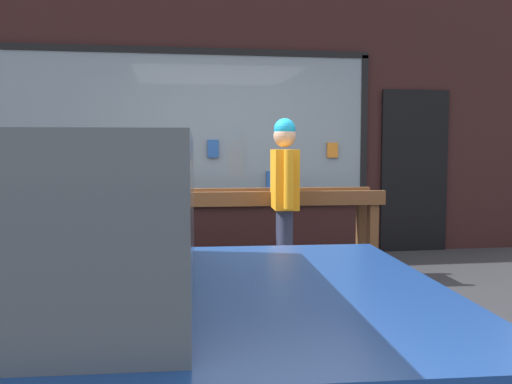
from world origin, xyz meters
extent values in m
plane|color=#2D2D33|center=(0.00, 0.00, 0.00)|extent=(40.00, 40.00, 0.00)
cube|color=#331919|center=(0.00, 2.40, 1.68)|extent=(7.96, 0.20, 3.35)
cube|color=gray|center=(-0.62, 2.27, 1.60)|extent=(4.70, 0.03, 1.85)
cube|color=black|center=(-0.62, 2.27, 2.52)|extent=(4.78, 0.06, 0.08)
cube|color=black|center=(-0.62, 2.27, 0.67)|extent=(4.78, 0.06, 0.08)
cube|color=black|center=(1.73, 2.27, 1.60)|extent=(0.08, 0.06, 1.85)
cube|color=black|center=(-2.60, 2.23, 0.96)|extent=(0.15, 0.03, 0.24)
cube|color=#5999A5|center=(-1.82, 2.23, 1.33)|extent=(0.13, 0.03, 0.25)
cube|color=orange|center=(-1.00, 2.23, 0.99)|extent=(0.16, 0.03, 0.23)
cube|color=#2659B2|center=(-0.21, 2.23, 1.34)|extent=(0.13, 0.03, 0.22)
cube|color=#2659B2|center=(0.53, 2.23, 0.95)|extent=(0.15, 0.03, 0.22)
cube|color=orange|center=(1.31, 2.23, 1.32)|extent=(0.14, 0.03, 0.19)
cube|color=black|center=(2.43, 2.27, 1.05)|extent=(0.90, 0.04, 2.10)
cube|color=brown|center=(-1.30, 0.80, 0.40)|extent=(0.09, 0.09, 0.79)
cube|color=brown|center=(1.29, 0.70, 0.40)|extent=(0.09, 0.09, 0.79)
cube|color=brown|center=(-1.29, 1.19, 0.40)|extent=(0.09, 0.09, 0.79)
cube|color=brown|center=(1.30, 1.10, 0.40)|extent=(0.09, 0.09, 0.79)
cube|color=brown|center=(0.00, 0.95, 0.81)|extent=(2.81, 0.65, 0.04)
cube|color=brown|center=(-0.01, 0.70, 0.87)|extent=(2.79, 0.16, 0.12)
cube|color=brown|center=(0.01, 1.19, 0.87)|extent=(2.79, 0.16, 0.12)
cube|color=#5999A5|center=(-1.23, 1.06, 0.84)|extent=(0.18, 0.23, 0.03)
cube|color=black|center=(-0.91, 0.97, 0.84)|extent=(0.14, 0.20, 0.02)
cube|color=silver|center=(-0.51, 1.01, 0.85)|extent=(0.17, 0.20, 0.03)
cube|color=silver|center=(-0.17, 0.96, 0.84)|extent=(0.17, 0.22, 0.02)
cube|color=silver|center=(0.15, 0.88, 0.84)|extent=(0.19, 0.24, 0.02)
cube|color=yellow|center=(0.57, 1.02, 0.84)|extent=(0.19, 0.23, 0.02)
cube|color=silver|center=(0.92, 0.80, 0.85)|extent=(0.15, 0.22, 0.03)
cube|color=black|center=(1.26, 0.78, 0.85)|extent=(0.17, 0.21, 0.03)
cylinder|color=#2D334C|center=(0.32, 0.40, 0.39)|extent=(0.14, 0.14, 0.79)
cylinder|color=#2D334C|center=(0.33, 0.56, 0.39)|extent=(0.14, 0.14, 0.79)
cube|color=orange|center=(0.33, 0.48, 1.06)|extent=(0.25, 0.46, 0.56)
cylinder|color=orange|center=(0.31, 0.20, 1.08)|extent=(0.09, 0.09, 0.53)
cylinder|color=orange|center=(0.35, 0.76, 1.08)|extent=(0.09, 0.09, 0.53)
sphere|color=tan|center=(0.33, 0.48, 1.47)|extent=(0.21, 0.21, 0.21)
sphere|color=#19A5E0|center=(0.33, 0.48, 1.53)|extent=(0.20, 0.20, 0.20)
ellipsoid|color=white|center=(-0.10, 0.28, 0.28)|extent=(0.23, 0.34, 0.21)
ellipsoid|color=black|center=(-0.10, 0.28, 0.29)|extent=(0.23, 0.21, 0.22)
sphere|color=white|center=(-0.09, 0.48, 0.32)|extent=(0.19, 0.19, 0.19)
cylinder|color=white|center=(-0.12, 0.09, 0.31)|extent=(0.04, 0.10, 0.12)
cylinder|color=white|center=(-0.04, 0.37, 0.09)|extent=(0.04, 0.04, 0.18)
cylinder|color=white|center=(-0.15, 0.38, 0.09)|extent=(0.04, 0.04, 0.18)
cylinder|color=white|center=(-0.06, 0.18, 0.09)|extent=(0.04, 0.04, 0.18)
cylinder|color=white|center=(-0.16, 0.19, 0.09)|extent=(0.04, 0.04, 0.18)
cube|color=#193F19|center=(-2.00, 0.58, 0.45)|extent=(0.53, 0.27, 0.88)
cube|color=brown|center=(-2.00, 0.58, 0.45)|extent=(0.55, 0.11, 0.07)
cube|color=#193F19|center=(-1.96, 0.96, 0.45)|extent=(0.53, 0.27, 0.88)
cube|color=brown|center=(-1.96, 0.96, 0.45)|extent=(0.55, 0.11, 0.07)
cylinder|color=black|center=(-0.41, -1.84, 0.30)|extent=(0.61, 0.21, 0.60)
camera|label=1|loc=(-0.75, -4.76, 1.37)|focal=40.00mm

